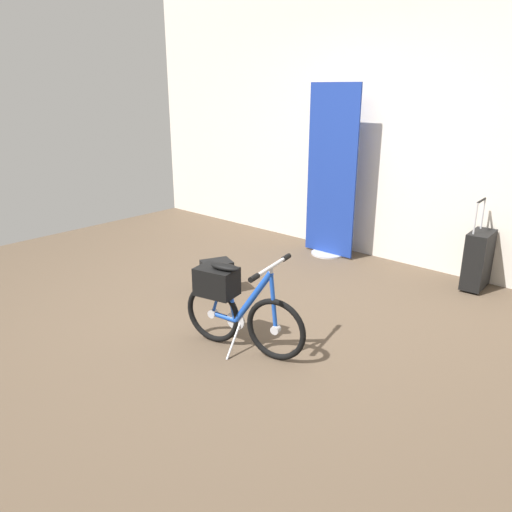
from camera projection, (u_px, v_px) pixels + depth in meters
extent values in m
plane|color=brown|center=(219.00, 326.00, 3.88)|extent=(6.80, 6.80, 0.00)
cube|color=silver|center=(384.00, 108.00, 5.05)|extent=(6.80, 0.10, 3.13)
cylinder|color=#B7B7BC|center=(328.00, 253.00, 5.55)|extent=(0.36, 0.36, 0.02)
cube|color=navy|center=(332.00, 172.00, 5.26)|extent=(0.60, 0.02, 1.80)
torus|color=black|center=(276.00, 329.00, 3.35)|extent=(0.44, 0.13, 0.44)
cylinder|color=#B7B7BC|center=(276.00, 329.00, 3.35)|extent=(0.07, 0.06, 0.06)
torus|color=black|center=(213.00, 313.00, 3.59)|extent=(0.44, 0.13, 0.44)
cylinder|color=#B7B7BC|center=(213.00, 313.00, 3.59)|extent=(0.07, 0.06, 0.06)
cylinder|color=#1947B2|center=(224.00, 317.00, 3.55)|extent=(0.20, 0.08, 0.05)
cylinder|color=#1947B2|center=(253.00, 298.00, 3.37)|extent=(0.31, 0.11, 0.44)
cylinder|color=#1947B2|center=(230.00, 295.00, 3.46)|extent=(0.12, 0.06, 0.37)
cylinder|color=#1947B2|center=(224.00, 317.00, 3.55)|extent=(0.20, 0.07, 0.04)
cylinder|color=#1947B2|center=(273.00, 302.00, 3.30)|extent=(0.07, 0.04, 0.40)
cylinder|color=#1947B2|center=(219.00, 292.00, 3.51)|extent=(0.13, 0.05, 0.36)
ellipsoid|color=black|center=(225.00, 267.00, 3.42)|extent=(0.23, 0.13, 0.05)
cylinder|color=#B7B7BC|center=(271.00, 270.00, 3.23)|extent=(0.03, 0.03, 0.04)
cylinder|color=#B7B7BC|center=(271.00, 267.00, 3.23)|extent=(0.12, 0.44, 0.03)
cylinder|color=black|center=(254.00, 278.00, 3.05)|extent=(0.05, 0.10, 0.04)
cylinder|color=black|center=(286.00, 258.00, 3.41)|extent=(0.05, 0.10, 0.04)
cylinder|color=#B7B7BC|center=(236.00, 321.00, 3.50)|extent=(0.14, 0.04, 0.14)
cylinder|color=#B7B7BC|center=(233.00, 341.00, 3.45)|extent=(0.06, 0.19, 0.21)
cube|color=black|center=(217.00, 281.00, 3.49)|extent=(0.32, 0.25, 0.20)
cube|color=black|center=(478.00, 260.00, 4.53)|extent=(0.20, 0.37, 0.52)
cylinder|color=#B7B7BC|center=(475.00, 219.00, 4.34)|extent=(0.02, 0.02, 0.28)
cylinder|color=#B7B7BC|center=(483.00, 214.00, 4.51)|extent=(0.02, 0.02, 0.28)
cylinder|color=black|center=(482.00, 201.00, 4.38)|extent=(0.03, 0.23, 0.02)
cylinder|color=black|center=(476.00, 292.00, 4.49)|extent=(0.04, 0.02, 0.04)
cylinder|color=black|center=(484.00, 283.00, 4.67)|extent=(0.04, 0.02, 0.04)
cube|color=black|center=(217.00, 277.00, 4.48)|extent=(0.29, 0.32, 0.30)
cube|color=black|center=(213.00, 277.00, 4.60)|extent=(0.10, 0.18, 0.13)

